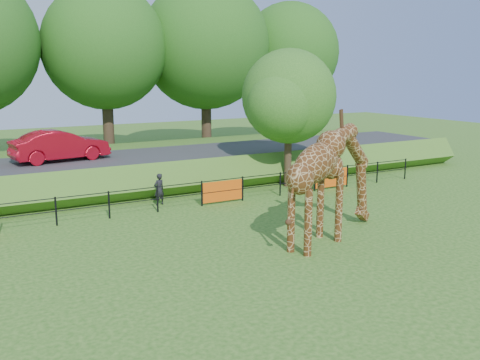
{
  "coord_description": "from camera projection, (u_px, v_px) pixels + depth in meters",
  "views": [
    {
      "loc": [
        -7.44,
        -12.14,
        5.68
      ],
      "look_at": [
        1.36,
        3.54,
        2.0
      ],
      "focal_mm": 40.0,
      "sensor_mm": 36.0,
      "label": 1
    }
  ],
  "objects": [
    {
      "name": "ground",
      "position": [
        259.0,
        276.0,
        15.08
      ],
      "size": [
        90.0,
        90.0,
        0.0
      ],
      "primitive_type": "plane",
      "color": "#265816",
      "rests_on": "ground"
    },
    {
      "name": "giraffe",
      "position": [
        333.0,
        183.0,
        18.12
      ],
      "size": [
        5.45,
        3.01,
        3.91
      ],
      "primitive_type": null,
      "rotation": [
        0.0,
        0.0,
        0.39
      ],
      "color": "#4E2910",
      "rests_on": "ground"
    },
    {
      "name": "perimeter_fence",
      "position": [
        158.0,
        199.0,
        21.8
      ],
      "size": [
        28.07,
        0.1,
        1.1
      ],
      "primitive_type": null,
      "color": "black",
      "rests_on": "ground"
    },
    {
      "name": "embankment",
      "position": [
        107.0,
        168.0,
        28.19
      ],
      "size": [
        40.0,
        9.0,
        1.3
      ],
      "primitive_type": "cube",
      "color": "#265816",
      "rests_on": "ground"
    },
    {
      "name": "road",
      "position": [
        114.0,
        159.0,
        26.77
      ],
      "size": [
        40.0,
        5.0,
        0.12
      ],
      "primitive_type": "cube",
      "color": "#2D2D2F",
      "rests_on": "embankment"
    },
    {
      "name": "car_red",
      "position": [
        60.0,
        146.0,
        25.63
      ],
      "size": [
        4.7,
        2.24,
        1.49
      ],
      "primitive_type": "imported",
      "rotation": [
        0.0,
        0.0,
        1.72
      ],
      "color": "red",
      "rests_on": "road"
    },
    {
      "name": "visitor",
      "position": [
        159.0,
        189.0,
        22.93
      ],
      "size": [
        0.58,
        0.46,
        1.38
      ],
      "primitive_type": "imported",
      "rotation": [
        0.0,
        0.0,
        3.43
      ],
      "color": "black",
      "rests_on": "ground"
    },
    {
      "name": "tree_east",
      "position": [
        290.0,
        100.0,
        26.09
      ],
      "size": [
        5.4,
        4.71,
        6.76
      ],
      "color": "#332117",
      "rests_on": "ground"
    },
    {
      "name": "bg_tree_line",
      "position": [
        103.0,
        46.0,
        33.34
      ],
      "size": [
        37.3,
        8.8,
        11.82
      ],
      "color": "#332117",
      "rests_on": "ground"
    }
  ]
}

